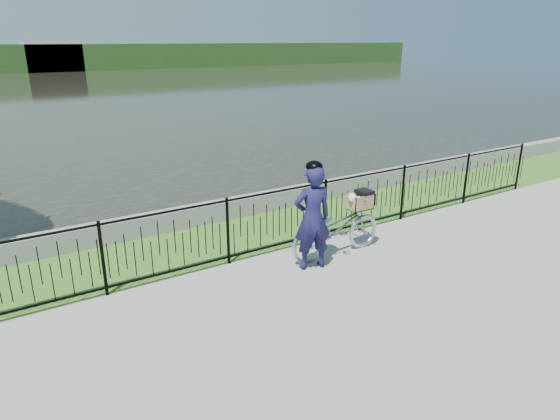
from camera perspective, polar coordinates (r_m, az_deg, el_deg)
ground at (r=7.70m, az=6.45°, el=-8.61°), size 120.00×120.00×0.00m
grass_strip at (r=9.66m, az=-3.29°, el=-2.60°), size 60.00×2.00×0.01m
water at (r=38.65m, az=-26.73°, el=11.74°), size 120.00×120.00×0.00m
quay_wall at (r=10.42m, az=-6.03°, el=0.11°), size 60.00×0.30×0.40m
fence at (r=8.66m, az=-0.08°, el=-1.14°), size 14.00×0.06×1.15m
far_building_right at (r=64.61m, az=-24.49°, el=15.63°), size 6.00×3.00×3.20m
bicycle_rig at (r=8.59m, az=6.50°, el=-2.02°), size 1.83×0.64×1.09m
cyclist at (r=7.93m, az=3.72°, el=-0.77°), size 0.70×0.54×1.78m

